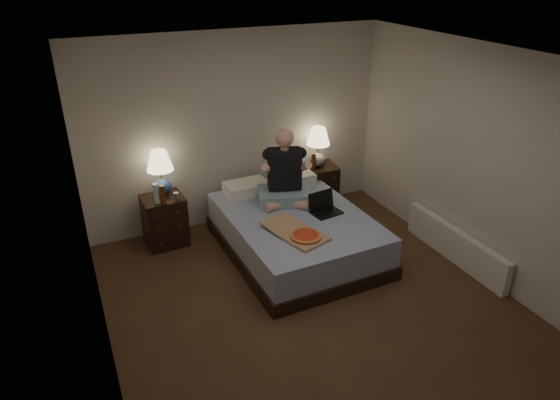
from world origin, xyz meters
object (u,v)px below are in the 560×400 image
nightstand_right (318,186)px  soda_can (176,196)px  radiator (455,245)px  water_bottle (156,194)px  lamp_right (318,147)px  beer_bottle_right (314,161)px  bed (296,233)px  beer_bottle_left (163,194)px  lamp_left (161,173)px  person (285,167)px  laptop (327,204)px  nightstand_left (165,220)px  pizza_box (306,237)px

nightstand_right → soda_can: size_ratio=6.34×
nightstand_right → radiator: nightstand_right is taller
soda_can → water_bottle: bearing=175.0°
nightstand_right → lamp_right: bearing=-172.1°
soda_can → beer_bottle_right: 1.95m
lamp_right → water_bottle: (-2.27, -0.23, -0.15)m
bed → radiator: (1.63, -0.95, -0.05)m
lamp_right → water_bottle: 2.29m
bed → soda_can: 1.50m
beer_bottle_left → lamp_left: bearing=78.8°
soda_can → person: 1.35m
water_bottle → nightstand_right: bearing=5.7°
bed → laptop: laptop is taller
lamp_left → beer_bottle_left: lamp_left is taller
lamp_left → nightstand_left: bearing=-110.0°
person → pizza_box: person is taller
beer_bottle_left → laptop: bearing=-25.1°
bed → pizza_box: size_ratio=2.68×
person → laptop: size_ratio=2.74×
nightstand_left → water_bottle: water_bottle is taller
bed → lamp_right: bearing=49.2°
bed → person: person is taller
soda_can → beer_bottle_left: (-0.16, -0.01, 0.06)m
person → pizza_box: bearing=-83.9°
soda_can → pizza_box: soda_can is taller
beer_bottle_left → beer_bottle_right: (2.11, 0.19, -0.00)m
soda_can → laptop: (1.59, -0.83, -0.06)m
lamp_right → pizza_box: bearing=-122.2°
lamp_right → pizza_box: size_ratio=0.74×
water_bottle → pizza_box: bearing=-44.6°
bed → pizza_box: 0.65m
lamp_left → beer_bottle_right: bearing=-1.8°
nightstand_right → soda_can: bearing=-165.3°
bed → beer_bottle_right: bearing=50.8°
water_bottle → lamp_left: bearing=61.8°
pizza_box → soda_can: bearing=114.0°
water_bottle → beer_bottle_left: 0.08m
lamp_right → water_bottle: size_ratio=2.24×
soda_can → radiator: (2.88, -1.66, -0.49)m
water_bottle → beer_bottle_right: 2.18m
lamp_right → person: size_ratio=0.60×
laptop → soda_can: bearing=144.9°
bed → lamp_left: (-1.36, 0.96, 0.66)m
lamp_left → laptop: (1.70, -1.08, -0.29)m
beer_bottle_right → radiator: (0.94, -1.84, -0.55)m
lamp_left → lamp_right: size_ratio=1.00×
nightstand_left → lamp_left: lamp_left is taller
lamp_left → person: bearing=-23.0°
nightstand_right → water_bottle: bearing=-166.4°
beer_bottle_right → laptop: size_ratio=0.68×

